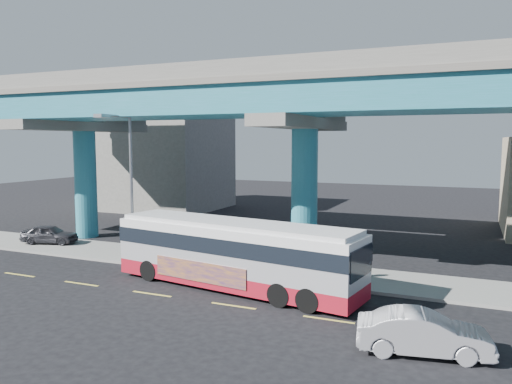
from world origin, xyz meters
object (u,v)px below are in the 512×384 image
at_px(transit_bus, 235,252).
at_px(street_lamp, 124,166).
at_px(stop_sign, 326,248).
at_px(sedan, 423,333).
at_px(parked_car, 49,234).

height_order(transit_bus, street_lamp, street_lamp).
relative_size(transit_bus, street_lamp, 1.52).
bearing_deg(stop_sign, sedan, -32.80).
xyz_separation_m(sedan, parked_car, (-23.61, 7.72, 0.07)).
height_order(sedan, stop_sign, stop_sign).
distance_m(sedan, street_lamp, 17.38).
xyz_separation_m(parked_car, stop_sign, (18.69, -1.45, 0.98)).
distance_m(transit_bus, street_lamp, 8.26).
relative_size(transit_bus, parked_car, 3.26).
height_order(transit_bus, parked_car, transit_bus).
relative_size(transit_bus, sedan, 2.86).
bearing_deg(stop_sign, parked_car, -165.40).
height_order(street_lamp, stop_sign, street_lamp).
relative_size(parked_car, stop_sign, 1.69).
height_order(parked_car, street_lamp, street_lamp).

